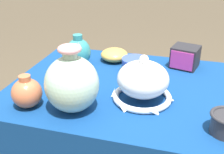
% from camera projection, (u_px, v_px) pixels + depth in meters
% --- Properties ---
extents(display_table, '(0.92, 0.72, 0.71)m').
position_uv_depth(display_table, '(124.00, 106.00, 1.17)').
color(display_table, brown).
rests_on(display_table, ground_plane).
extents(vase_tall_bulbous, '(0.18, 0.18, 0.23)m').
position_uv_depth(vase_tall_bulbous, '(72.00, 83.00, 0.94)').
color(vase_tall_bulbous, '#A8CCB7').
rests_on(vase_tall_bulbous, display_table).
extents(vase_dome_bell, '(0.23, 0.22, 0.18)m').
position_uv_depth(vase_dome_bell, '(143.00, 82.00, 1.01)').
color(vase_dome_bell, white).
rests_on(vase_dome_bell, display_table).
extents(mosaic_tile_box, '(0.14, 0.14, 0.10)m').
position_uv_depth(mosaic_tile_box, '(185.00, 57.00, 1.29)').
color(mosaic_tile_box, '#232328').
rests_on(mosaic_tile_box, display_table).
extents(bowl_shallow_ochre, '(0.13, 0.13, 0.06)m').
position_uv_depth(bowl_shallow_ochre, '(114.00, 55.00, 1.37)').
color(bowl_shallow_ochre, gold).
rests_on(bowl_shallow_ochre, display_table).
extents(pot_squat_cobalt, '(0.12, 0.12, 0.06)m').
position_uv_depth(pot_squat_cobalt, '(135.00, 65.00, 1.25)').
color(pot_squat_cobalt, '#3851A8').
rests_on(pot_squat_cobalt, display_table).
extents(jar_round_teal, '(0.12, 0.12, 0.15)m').
position_uv_depth(jar_round_teal, '(78.00, 52.00, 1.30)').
color(jar_round_teal, teal).
rests_on(jar_round_teal, display_table).
extents(jar_round_terracotta, '(0.11, 0.11, 0.12)m').
position_uv_depth(jar_round_terracotta, '(27.00, 93.00, 0.98)').
color(jar_round_terracotta, '#BC6642').
rests_on(jar_round_terracotta, display_table).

